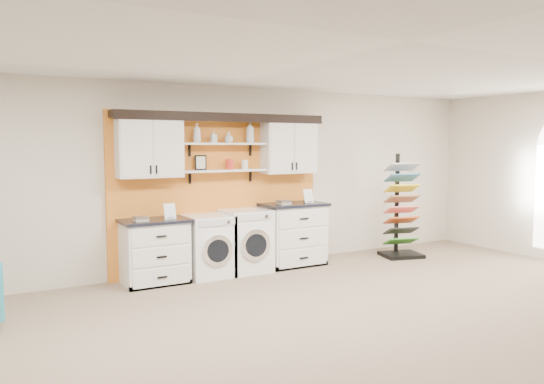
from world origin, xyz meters
TOP-DOWN VIEW (x-y plane):
  - floor at (0.00, 0.00)m, footprint 10.00×10.00m
  - ceiling at (0.00, 0.00)m, footprint 10.00×10.00m
  - wall_back at (0.00, 4.00)m, footprint 10.00×0.00m
  - accent_panel at (0.00, 3.96)m, footprint 3.40×0.07m
  - upper_cabinet_left at (-1.13, 3.79)m, footprint 0.90×0.35m
  - upper_cabinet_right at (1.13, 3.79)m, footprint 0.90×0.35m
  - shelf_lower at (0.00, 3.80)m, footprint 1.32×0.28m
  - shelf_upper at (0.00, 3.80)m, footprint 1.32×0.28m
  - crown_molding at (0.00, 3.81)m, footprint 3.30×0.41m
  - picture_frame at (-0.35, 3.85)m, footprint 0.18×0.02m
  - canister_red at (0.10, 3.80)m, footprint 0.11×0.11m
  - canister_cream at (0.35, 3.80)m, footprint 0.10×0.10m
  - base_cabinet_left at (-1.13, 3.64)m, footprint 0.91×0.66m
  - base_cabinet_right at (1.13, 3.64)m, footprint 1.02×0.66m
  - washer at (-0.33, 3.64)m, footprint 0.64×0.71m
  - dryer at (0.27, 3.64)m, footprint 0.67×0.71m
  - sample_rack at (3.07, 3.27)m, footprint 0.76×0.69m
  - soap_bottle_a at (-0.42, 3.80)m, footprint 0.11×0.11m
  - soap_bottle_b at (-0.16, 3.80)m, footprint 0.09×0.08m
  - soap_bottle_c at (0.08, 3.80)m, footprint 0.18×0.18m
  - soap_bottle_d at (0.44, 3.80)m, footprint 0.15×0.15m

SIDE VIEW (x-z plane):
  - floor at x=0.00m, z-range 0.00..0.00m
  - base_cabinet_left at x=-1.13m, z-range 0.00..0.90m
  - washer at x=-0.33m, z-range 0.00..0.90m
  - dryer at x=0.27m, z-range 0.00..0.94m
  - base_cabinet_right at x=1.13m, z-range 0.00..0.99m
  - sample_rack at x=3.07m, z-range -0.33..1.43m
  - accent_panel at x=0.00m, z-range 0.00..2.40m
  - wall_back at x=0.00m, z-range -3.60..6.40m
  - shelf_lower at x=0.00m, z-range 1.52..1.54m
  - canister_cream at x=0.35m, z-range 1.54..1.69m
  - canister_red at x=0.10m, z-range 1.54..1.71m
  - picture_frame at x=-0.35m, z-range 1.54..1.77m
  - upper_cabinet_left at x=-1.13m, z-range 1.46..2.30m
  - upper_cabinet_right at x=1.13m, z-range 1.46..2.30m
  - shelf_upper at x=0.00m, z-range 1.92..1.94m
  - soap_bottle_c at x=0.08m, z-range 1.95..2.11m
  - soap_bottle_b at x=-0.16m, z-range 1.94..2.12m
  - soap_bottle_a at x=-0.42m, z-range 1.95..2.23m
  - soap_bottle_d at x=0.44m, z-range 1.95..2.28m
  - crown_molding at x=0.00m, z-range 2.26..2.39m
  - ceiling at x=0.00m, z-range 2.80..2.80m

